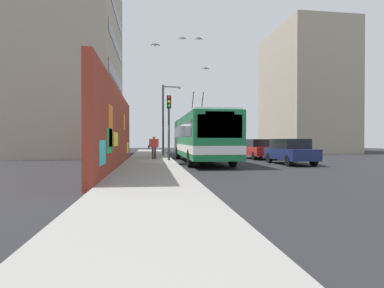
% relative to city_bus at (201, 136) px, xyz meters
% --- Properties ---
extents(ground_plane, '(80.00, 80.00, 0.00)m').
position_rel_city_bus_xyz_m(ground_plane, '(-0.23, 1.80, -1.75)').
color(ground_plane, '#232326').
extents(sidewalk_slab, '(48.00, 3.20, 0.15)m').
position_rel_city_bus_xyz_m(sidewalk_slab, '(-0.23, 3.40, -1.68)').
color(sidewalk_slab, gray).
rests_on(sidewalk_slab, ground_plane).
extents(graffiti_wall, '(15.16, 0.32, 4.15)m').
position_rel_city_bus_xyz_m(graffiti_wall, '(-3.67, 5.15, 0.32)').
color(graffiti_wall, maroon).
rests_on(graffiti_wall, ground_plane).
extents(building_far_left, '(13.30, 8.67, 17.97)m').
position_rel_city_bus_xyz_m(building_far_left, '(10.31, 11.00, 7.23)').
color(building_far_left, '#9E937F').
rests_on(building_far_left, ground_plane).
extents(building_far_right, '(11.17, 7.58, 14.75)m').
position_rel_city_bus_xyz_m(building_far_right, '(14.51, -15.20, 5.62)').
color(building_far_right, '#9E937F').
rests_on(building_far_right, ground_plane).
extents(city_bus, '(11.32, 2.69, 4.92)m').
position_rel_city_bus_xyz_m(city_bus, '(0.00, 0.00, 0.00)').
color(city_bus, '#19723F').
rests_on(city_bus, ground_plane).
extents(parked_car_navy, '(4.28, 1.76, 1.58)m').
position_rel_city_bus_xyz_m(parked_car_navy, '(-2.38, -5.20, -0.92)').
color(parked_car_navy, navy).
rests_on(parked_car_navy, ground_plane).
extents(parked_car_red, '(4.76, 1.89, 1.58)m').
position_rel_city_bus_xyz_m(parked_car_red, '(3.30, -5.20, -0.92)').
color(parked_car_red, '#B21E19').
rests_on(parked_car_red, ground_plane).
extents(pedestrian_midblock, '(0.22, 0.75, 1.66)m').
position_rel_city_bus_xyz_m(pedestrian_midblock, '(1.67, 3.14, -0.63)').
color(pedestrian_midblock, '#3F3326').
rests_on(pedestrian_midblock, sidewalk_slab).
extents(traffic_light, '(0.49, 0.28, 4.33)m').
position_rel_city_bus_xyz_m(traffic_light, '(0.07, 2.15, 1.30)').
color(traffic_light, '#2D382D').
rests_on(traffic_light, sidewalk_slab).
extents(street_lamp, '(0.44, 1.71, 6.26)m').
position_rel_city_bus_xyz_m(street_lamp, '(6.91, 2.05, 2.01)').
color(street_lamp, '#4C4C51').
rests_on(street_lamp, sidewalk_slab).
extents(flying_pigeons, '(7.80, 4.74, 2.69)m').
position_rel_city_bus_xyz_m(flying_pigeons, '(0.99, 0.51, 6.84)').
color(flying_pigeons, slate).
extents(curbside_puddle, '(1.74, 1.74, 0.00)m').
position_rel_city_bus_xyz_m(curbside_puddle, '(-1.40, 1.20, -1.75)').
color(curbside_puddle, black).
rests_on(curbside_puddle, ground_plane).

